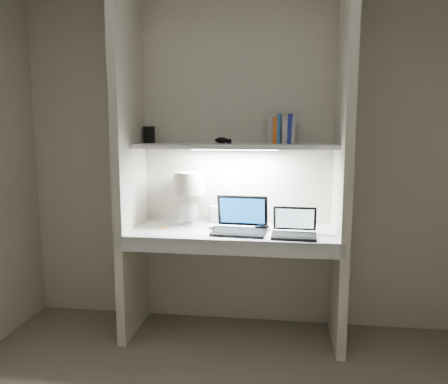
% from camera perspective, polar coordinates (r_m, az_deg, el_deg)
% --- Properties ---
extents(back_wall, '(3.20, 0.01, 2.50)m').
position_cam_1_polar(back_wall, '(3.25, 1.71, 4.39)').
color(back_wall, beige).
rests_on(back_wall, floor).
extents(alcove_panel_left, '(0.06, 0.55, 2.50)m').
position_cam_1_polar(alcove_panel_left, '(3.14, -12.23, 4.06)').
color(alcove_panel_left, beige).
rests_on(alcove_panel_left, floor).
extents(alcove_panel_right, '(0.06, 0.55, 2.50)m').
position_cam_1_polar(alcove_panel_right, '(2.98, 15.28, 3.73)').
color(alcove_panel_right, beige).
rests_on(alcove_panel_right, floor).
extents(desk, '(1.40, 0.55, 0.04)m').
position_cam_1_polar(desk, '(3.05, 1.14, -5.38)').
color(desk, white).
rests_on(desk, alcove_panel_left).
extents(desk_apron, '(1.46, 0.03, 0.10)m').
position_cam_1_polar(desk_apron, '(2.81, 0.53, -7.24)').
color(desk_apron, silver).
rests_on(desk_apron, desk).
extents(shelf, '(1.40, 0.36, 0.03)m').
position_cam_1_polar(shelf, '(3.06, 1.37, 6.02)').
color(shelf, silver).
rests_on(shelf, back_wall).
extents(strip_light, '(0.60, 0.04, 0.02)m').
position_cam_1_polar(strip_light, '(3.06, 1.37, 5.61)').
color(strip_light, white).
rests_on(strip_light, shelf).
extents(table_lamp, '(0.27, 0.27, 0.39)m').
position_cam_1_polar(table_lamp, '(3.18, -4.64, 0.35)').
color(table_lamp, white).
rests_on(table_lamp, desk).
extents(laptop_main, '(0.38, 0.33, 0.24)m').
position_cam_1_polar(laptop_main, '(3.00, 2.13, -4.17)').
color(laptop_main, black).
rests_on(laptop_main, desk).
extents(laptop_netbook, '(0.30, 0.27, 0.18)m').
position_cam_1_polar(laptop_netbook, '(2.92, 9.15, -4.86)').
color(laptop_netbook, black).
rests_on(laptop_netbook, desk).
extents(speaker, '(0.10, 0.08, 0.13)m').
position_cam_1_polar(speaker, '(3.27, -1.04, -2.94)').
color(speaker, silver).
rests_on(speaker, desk).
extents(mouse, '(0.13, 0.11, 0.04)m').
position_cam_1_polar(mouse, '(3.07, 5.00, -4.57)').
color(mouse, black).
rests_on(mouse, desk).
extents(cable_coil, '(0.11, 0.11, 0.01)m').
position_cam_1_polar(cable_coil, '(3.11, -0.81, -4.66)').
color(cable_coil, black).
rests_on(cable_coil, desk).
extents(sticky_note, '(0.09, 0.09, 0.00)m').
position_cam_1_polar(sticky_note, '(3.16, -7.80, -4.60)').
color(sticky_note, gold).
rests_on(sticky_note, desk).
extents(book_row, '(0.20, 0.14, 0.21)m').
position_cam_1_polar(book_row, '(3.13, 7.46, 8.07)').
color(book_row, '#BCBCBC').
rests_on(book_row, shelf).
extents(shelf_box, '(0.08, 0.06, 0.12)m').
position_cam_1_polar(shelf_box, '(3.27, -9.77, 7.38)').
color(shelf_box, black).
rests_on(shelf_box, shelf).
extents(shelf_gadget, '(0.12, 0.10, 0.04)m').
position_cam_1_polar(shelf_gadget, '(3.12, -0.34, 6.77)').
color(shelf_gadget, black).
rests_on(shelf_gadget, shelf).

